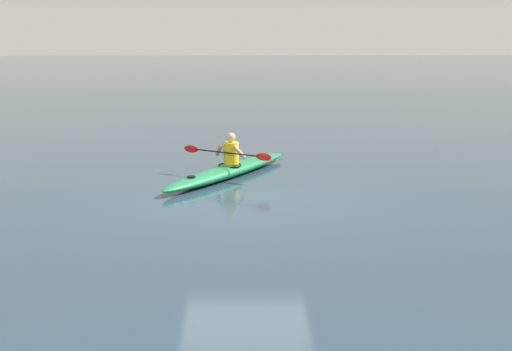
% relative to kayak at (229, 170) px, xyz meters
% --- Properties ---
extents(ground_plane, '(160.00, 160.00, 0.00)m').
position_rel_kayak_xyz_m(ground_plane, '(-0.36, 2.60, -0.14)').
color(ground_plane, '#233847').
extents(kayak, '(3.07, 4.41, 0.28)m').
position_rel_kayak_xyz_m(kayak, '(0.00, 0.00, 0.00)').
color(kayak, '#19723F').
rests_on(kayak, ground).
extents(kayaker, '(2.02, 1.29, 0.72)m').
position_rel_kayak_xyz_m(kayaker, '(-0.04, -0.06, 0.44)').
color(kayaker, yellow).
rests_on(kayaker, kayak).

